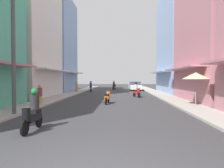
{
  "coord_description": "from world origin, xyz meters",
  "views": [
    {
      "loc": [
        0.75,
        -3.85,
        1.94
      ],
      "look_at": [
        -0.19,
        18.81,
        1.33
      ],
      "focal_mm": 32.76,
      "sensor_mm": 36.0,
      "label": 1
    }
  ],
  "objects_px": {
    "motorbike_white": "(91,87)",
    "motorbike_orange": "(107,97)",
    "motorbike_black": "(33,112)",
    "pedestrian_crossing": "(40,95)",
    "motorbike_maroon": "(114,86)",
    "parked_car": "(135,86)",
    "utility_pole": "(13,38)",
    "motorbike_red": "(136,90)",
    "vendor_umbrella": "(196,76)",
    "pedestrian_far": "(76,87)"
  },
  "relations": [
    {
      "from": "parked_car",
      "to": "utility_pole",
      "type": "height_order",
      "value": "utility_pole"
    },
    {
      "from": "pedestrian_far",
      "to": "motorbike_black",
      "type": "bearing_deg",
      "value": -82.16
    },
    {
      "from": "parked_car",
      "to": "pedestrian_far",
      "type": "xyz_separation_m",
      "value": [
        -8.37,
        -4.91,
        0.06
      ]
    },
    {
      "from": "motorbike_black",
      "to": "parked_car",
      "type": "bearing_deg",
      "value": 77.74
    },
    {
      "from": "motorbike_orange",
      "to": "vendor_umbrella",
      "type": "relative_size",
      "value": 0.77
    },
    {
      "from": "motorbike_red",
      "to": "vendor_umbrella",
      "type": "xyz_separation_m",
      "value": [
        3.37,
        -7.42,
        1.42
      ]
    },
    {
      "from": "motorbike_red",
      "to": "motorbike_black",
      "type": "bearing_deg",
      "value": -109.47
    },
    {
      "from": "motorbike_red",
      "to": "utility_pole",
      "type": "height_order",
      "value": "utility_pole"
    },
    {
      "from": "motorbike_orange",
      "to": "pedestrian_far",
      "type": "relative_size",
      "value": 1.13
    },
    {
      "from": "motorbike_white",
      "to": "motorbike_maroon",
      "type": "xyz_separation_m",
      "value": [
        3.27,
        4.22,
        0.0
      ]
    },
    {
      "from": "pedestrian_crossing",
      "to": "utility_pole",
      "type": "distance_m",
      "value": 4.99
    },
    {
      "from": "motorbike_maroon",
      "to": "vendor_umbrella",
      "type": "height_order",
      "value": "vendor_umbrella"
    },
    {
      "from": "pedestrian_far",
      "to": "motorbike_orange",
      "type": "bearing_deg",
      "value": -67.54
    },
    {
      "from": "motorbike_white",
      "to": "motorbike_red",
      "type": "relative_size",
      "value": 1.02
    },
    {
      "from": "motorbike_white",
      "to": "vendor_umbrella",
      "type": "height_order",
      "value": "vendor_umbrella"
    },
    {
      "from": "pedestrian_far",
      "to": "motorbike_maroon",
      "type": "bearing_deg",
      "value": 49.05
    },
    {
      "from": "vendor_umbrella",
      "to": "utility_pole",
      "type": "bearing_deg",
      "value": -161.06
    },
    {
      "from": "pedestrian_far",
      "to": "vendor_umbrella",
      "type": "relative_size",
      "value": 0.68
    },
    {
      "from": "motorbike_maroon",
      "to": "vendor_umbrella",
      "type": "distance_m",
      "value": 20.84
    },
    {
      "from": "motorbike_white",
      "to": "motorbike_orange",
      "type": "distance_m",
      "value": 14.22
    },
    {
      "from": "utility_pole",
      "to": "motorbike_white",
      "type": "bearing_deg",
      "value": 86.62
    },
    {
      "from": "motorbike_orange",
      "to": "parked_car",
      "type": "relative_size",
      "value": 0.43
    },
    {
      "from": "motorbike_orange",
      "to": "pedestrian_crossing",
      "type": "xyz_separation_m",
      "value": [
        -4.65,
        -1.65,
        0.27
      ]
    },
    {
      "from": "motorbike_red",
      "to": "motorbike_orange",
      "type": "bearing_deg",
      "value": -115.55
    },
    {
      "from": "motorbike_black",
      "to": "vendor_umbrella",
      "type": "bearing_deg",
      "value": 37.99
    },
    {
      "from": "motorbike_red",
      "to": "parked_car",
      "type": "xyz_separation_m",
      "value": [
        0.63,
        11.59,
        0.04
      ]
    },
    {
      "from": "motorbike_black",
      "to": "pedestrian_crossing",
      "type": "bearing_deg",
      "value": 109.9
    },
    {
      "from": "motorbike_black",
      "to": "parked_car",
      "type": "relative_size",
      "value": 0.43
    },
    {
      "from": "motorbike_maroon",
      "to": "utility_pole",
      "type": "bearing_deg",
      "value": -100.64
    },
    {
      "from": "motorbike_red",
      "to": "pedestrian_crossing",
      "type": "distance_m",
      "value": 10.28
    },
    {
      "from": "motorbike_black",
      "to": "pedestrian_crossing",
      "type": "relative_size",
      "value": 1.16
    },
    {
      "from": "motorbike_red",
      "to": "vendor_umbrella",
      "type": "distance_m",
      "value": 8.27
    },
    {
      "from": "motorbike_red",
      "to": "vendor_umbrella",
      "type": "relative_size",
      "value": 0.74
    },
    {
      "from": "motorbike_maroon",
      "to": "pedestrian_crossing",
      "type": "distance_m",
      "value": 20.22
    },
    {
      "from": "pedestrian_far",
      "to": "utility_pole",
      "type": "xyz_separation_m",
      "value": [
        0.61,
        -17.7,
        3.21
      ]
    },
    {
      "from": "motorbike_white",
      "to": "pedestrian_far",
      "type": "xyz_separation_m",
      "value": [
        -1.75,
        -1.57,
        0.09
      ]
    },
    {
      "from": "motorbike_black",
      "to": "pedestrian_far",
      "type": "bearing_deg",
      "value": 97.84
    },
    {
      "from": "motorbike_white",
      "to": "motorbike_maroon",
      "type": "height_order",
      "value": "same"
    },
    {
      "from": "motorbike_black",
      "to": "parked_car",
      "type": "height_order",
      "value": "motorbike_black"
    },
    {
      "from": "pedestrian_crossing",
      "to": "vendor_umbrella",
      "type": "relative_size",
      "value": 0.66
    },
    {
      "from": "pedestrian_far",
      "to": "pedestrian_crossing",
      "type": "distance_m",
      "value": 13.91
    },
    {
      "from": "motorbike_white",
      "to": "vendor_umbrella",
      "type": "bearing_deg",
      "value": -59.16
    },
    {
      "from": "parked_car",
      "to": "motorbike_white",
      "type": "bearing_deg",
      "value": -153.21
    },
    {
      "from": "motorbike_white",
      "to": "pedestrian_crossing",
      "type": "relative_size",
      "value": 1.15
    },
    {
      "from": "motorbike_black",
      "to": "pedestrian_crossing",
      "type": "height_order",
      "value": "motorbike_black"
    },
    {
      "from": "motorbike_maroon",
      "to": "parked_car",
      "type": "height_order",
      "value": "motorbike_maroon"
    },
    {
      "from": "motorbike_red",
      "to": "pedestrian_far",
      "type": "xyz_separation_m",
      "value": [
        -7.73,
        6.68,
        0.09
      ]
    },
    {
      "from": "motorbike_black",
      "to": "motorbike_orange",
      "type": "relative_size",
      "value": 1.0
    },
    {
      "from": "motorbike_orange",
      "to": "motorbike_black",
      "type": "bearing_deg",
      "value": -105.09
    },
    {
      "from": "motorbike_white",
      "to": "parked_car",
      "type": "xyz_separation_m",
      "value": [
        6.62,
        3.34,
        0.04
      ]
    }
  ]
}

